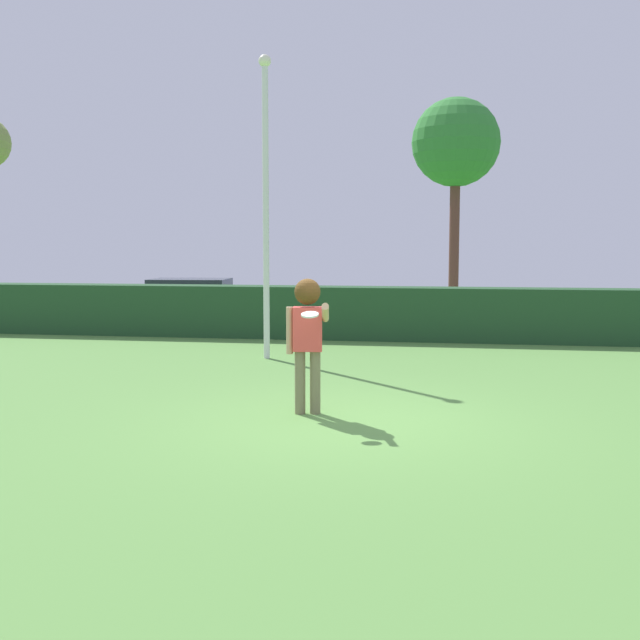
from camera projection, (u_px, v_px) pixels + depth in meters
name	position (u px, v px, depth m)	size (l,w,h in m)	color
ground_plane	(344.00, 422.00, 9.58)	(60.00, 60.00, 0.00)	#5A8E42
person	(308.00, 328.00, 9.91)	(0.64, 0.72, 1.79)	#7B7251
frisbee	(310.00, 315.00, 9.38)	(0.22, 0.22, 0.07)	white
lamppost	(266.00, 193.00, 14.60)	(0.24, 0.24, 5.83)	silver
hedge_row	(391.00, 313.00, 17.80)	(24.92, 0.90, 1.24)	#224727
parked_car_blue	(190.00, 298.00, 21.93)	(4.33, 2.10, 1.25)	#263FA5
oak_tree	(456.00, 144.00, 26.12)	(3.05, 3.05, 7.27)	brown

